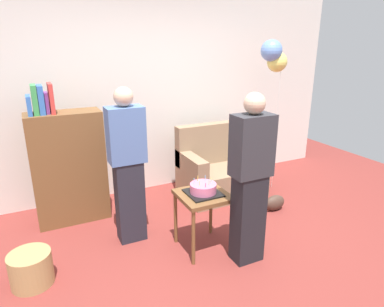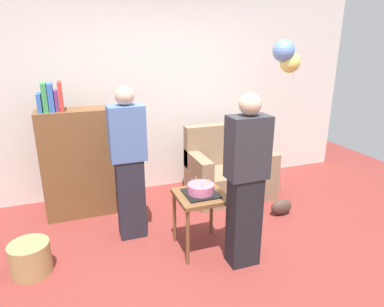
{
  "view_description": "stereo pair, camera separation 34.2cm",
  "coord_description": "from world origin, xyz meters",
  "views": [
    {
      "loc": [
        -1.46,
        -2.37,
        2.03
      ],
      "look_at": [
        -0.03,
        0.55,
        0.95
      ],
      "focal_mm": 31.55,
      "sensor_mm": 36.0,
      "label": 1
    },
    {
      "loc": [
        -1.14,
        -2.5,
        2.03
      ],
      "look_at": [
        -0.03,
        0.55,
        0.95
      ],
      "focal_mm": 31.55,
      "sensor_mm": 36.0,
      "label": 2
    }
  ],
  "objects": [
    {
      "name": "wall_back",
      "position": [
        0.0,
        2.05,
        1.35
      ],
      "size": [
        6.0,
        0.1,
        2.7
      ],
      "primitive_type": "cube",
      "color": "silver",
      "rests_on": "ground_plane"
    },
    {
      "name": "bookshelf",
      "position": [
        -1.15,
        1.52,
        0.68
      ],
      "size": [
        0.8,
        0.36,
        1.62
      ],
      "color": "brown",
      "rests_on": "ground_plane"
    },
    {
      "name": "ground_plane",
      "position": [
        0.0,
        0.0,
        0.0
      ],
      "size": [
        8.0,
        8.0,
        0.0
      ],
      "primitive_type": "plane",
      "color": "maroon"
    },
    {
      "name": "handbag",
      "position": [
        1.16,
        0.62,
        0.1
      ],
      "size": [
        0.28,
        0.14,
        0.2
      ],
      "primitive_type": "ellipsoid",
      "color": "#473328",
      "rests_on": "ground_plane"
    },
    {
      "name": "wicker_basket",
      "position": [
        -1.64,
        0.47,
        0.15
      ],
      "size": [
        0.36,
        0.36,
        0.3
      ],
      "primitive_type": "cylinder",
      "color": "#A88451",
      "rests_on": "ground_plane"
    },
    {
      "name": "side_table",
      "position": [
        -0.03,
        0.3,
        0.51
      ],
      "size": [
        0.48,
        0.48,
        0.61
      ],
      "color": "brown",
      "rests_on": "ground_plane"
    },
    {
      "name": "person_blowing_candles",
      "position": [
        -0.64,
        0.79,
        0.83
      ],
      "size": [
        0.36,
        0.22,
        1.63
      ],
      "rotation": [
        0.0,
        0.0,
        0.37
      ],
      "color": "#23232D",
      "rests_on": "ground_plane"
    },
    {
      "name": "person_holding_cake",
      "position": [
        0.26,
        -0.05,
        0.83
      ],
      "size": [
        0.36,
        0.22,
        1.63
      ],
      "rotation": [
        0.0,
        0.0,
        2.68
      ],
      "color": "black",
      "rests_on": "ground_plane"
    },
    {
      "name": "couch",
      "position": [
        0.8,
        1.38,
        0.34
      ],
      "size": [
        1.1,
        0.7,
        0.96
      ],
      "color": "#8C7054",
      "rests_on": "ground_plane"
    },
    {
      "name": "birthday_cake",
      "position": [
        -0.03,
        0.3,
        0.66
      ],
      "size": [
        0.32,
        0.32,
        0.17
      ],
      "color": "black",
      "rests_on": "side_table"
    },
    {
      "name": "balloon_bunch",
      "position": [
        1.5,
        1.26,
        1.85
      ],
      "size": [
        0.38,
        0.28,
        2.06
      ],
      "color": "silver",
      "rests_on": "ground_plane"
    }
  ]
}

